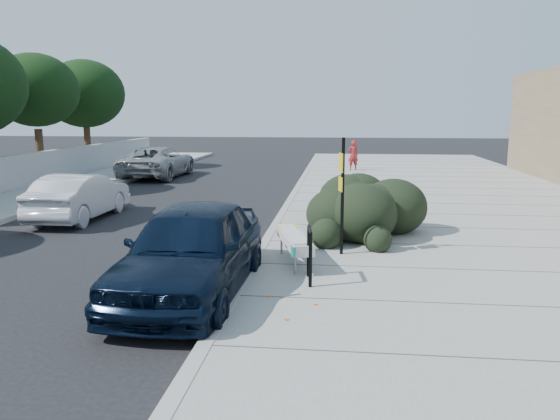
{
  "coord_description": "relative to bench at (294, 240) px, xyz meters",
  "views": [
    {
      "loc": [
        1.75,
        -10.62,
        3.18
      ],
      "look_at": [
        0.41,
        1.45,
        1.0
      ],
      "focal_mm": 35.0,
      "sensor_mm": 36.0,
      "label": 1
    }
  ],
  "objects": [
    {
      "name": "sign_post",
      "position": [
        0.94,
        0.84,
        0.95
      ],
      "size": [
        0.13,
        0.29,
        2.51
      ],
      "rotation": [
        0.0,
        0.0,
        0.25
      ],
      "color": "black",
      "rests_on": "sidewalk_near"
    },
    {
      "name": "tree_far_e",
      "position": [
        -13.35,
        13.9,
        3.55
      ],
      "size": [
        4.0,
        4.0,
        5.9
      ],
      "color": "#332114",
      "rests_on": "ground"
    },
    {
      "name": "wagon_silver",
      "position": [
        -6.85,
        4.68,
        0.06
      ],
      "size": [
        1.47,
        4.21,
        1.39
      ],
      "primitive_type": "imported",
      "rotation": [
        0.0,
        0.0,
        3.14
      ],
      "color": "silver",
      "rests_on": "ground"
    },
    {
      "name": "sidewalk_near",
      "position": [
        4.75,
        4.9,
        -0.56
      ],
      "size": [
        11.2,
        50.0,
        0.15
      ],
      "primitive_type": "cube",
      "color": "gray",
      "rests_on": "ground"
    },
    {
      "name": "sedan_navy",
      "position": [
        -1.65,
        -1.73,
        0.19
      ],
      "size": [
        2.06,
        4.88,
        1.65
      ],
      "primitive_type": "imported",
      "rotation": [
        0.0,
        0.0,
        -0.02
      ],
      "color": "black",
      "rests_on": "ground"
    },
    {
      "name": "curb_far",
      "position": [
        -8.85,
        4.9,
        -0.55
      ],
      "size": [
        0.22,
        50.0,
        0.17
      ],
      "primitive_type": "cube",
      "color": "#9E9E99",
      "rests_on": "ground"
    },
    {
      "name": "hedge",
      "position": [
        1.55,
        3.2,
        0.3
      ],
      "size": [
        3.05,
        4.57,
        1.57
      ],
      "primitive_type": "ellipsoid",
      "rotation": [
        0.0,
        0.0,
        -0.25
      ],
      "color": "black",
      "rests_on": "sidewalk_near"
    },
    {
      "name": "pedestrian",
      "position": [
        1.56,
        18.48,
        0.3
      ],
      "size": [
        0.65,
        0.52,
        1.57
      ],
      "primitive_type": "imported",
      "rotation": [
        0.0,
        0.0,
        3.42
      ],
      "color": "maroon",
      "rests_on": "sidewalk_near"
    },
    {
      "name": "tree_far_f",
      "position": [
        -13.35,
        18.9,
        3.55
      ],
      "size": [
        4.4,
        4.4,
        6.07
      ],
      "color": "#332114",
      "rests_on": "ground"
    },
    {
      "name": "ground",
      "position": [
        -0.85,
        -0.1,
        -0.63
      ],
      "size": [
        120.0,
        120.0,
        0.0
      ],
      "primitive_type": "plane",
      "color": "black",
      "rests_on": "ground"
    },
    {
      "name": "suv_silver",
      "position": [
        -8.08,
        15.36,
        0.13
      ],
      "size": [
        2.58,
        5.52,
        1.53
      ],
      "primitive_type": "imported",
      "rotation": [
        0.0,
        0.0,
        3.13
      ],
      "color": "#949799",
      "rests_on": "ground"
    },
    {
      "name": "curb_near",
      "position": [
        -0.85,
        4.9,
        -0.55
      ],
      "size": [
        0.22,
        50.0,
        0.17
      ],
      "primitive_type": "cube",
      "color": "#9E9E99",
      "rests_on": "ground"
    },
    {
      "name": "bench",
      "position": [
        0.0,
        0.0,
        0.0
      ],
      "size": [
        0.93,
        2.08,
        0.61
      ],
      "rotation": [
        0.0,
        0.0,
        0.27
      ],
      "color": "gray",
      "rests_on": "sidewalk_near"
    },
    {
      "name": "bike_rack",
      "position": [
        0.38,
        -1.2,
        0.11
      ],
      "size": [
        0.13,
        0.68,
        1.0
      ],
      "rotation": [
        0.0,
        0.0,
        0.11
      ],
      "color": "black",
      "rests_on": "sidewalk_near"
    }
  ]
}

